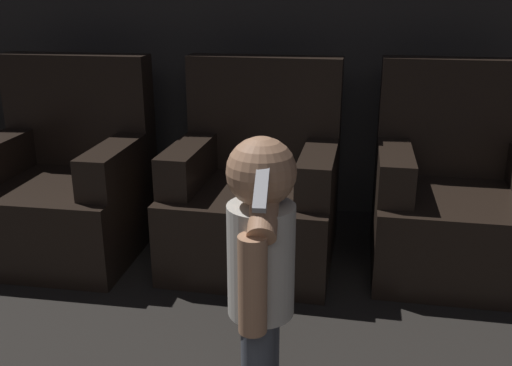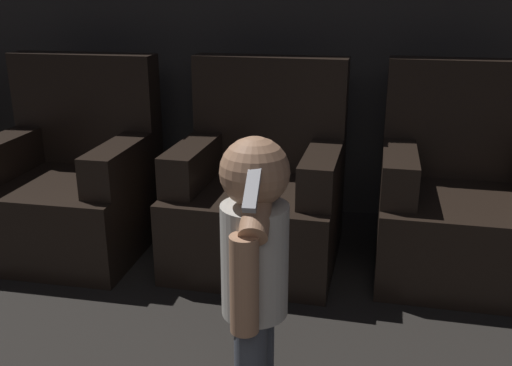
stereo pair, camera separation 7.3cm
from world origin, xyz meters
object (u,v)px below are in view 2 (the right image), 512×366
armchair_middle (260,194)px  person_toddler (254,261)px  armchair_right (464,203)px  armchair_left (72,185)px

armchair_middle → person_toddler: size_ratio=1.07×
person_toddler → armchair_right: bearing=148.9°
armchair_left → armchair_middle: bearing=3.8°
armchair_right → person_toddler: size_ratio=1.07×
armchair_right → armchair_middle: bearing=-175.1°
armchair_middle → person_toddler: bearing=-78.0°
armchair_left → armchair_right: 2.02m
armchair_middle → armchair_right: same height
person_toddler → armchair_middle: bearing=-168.1°
armchair_left → armchair_right: same height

